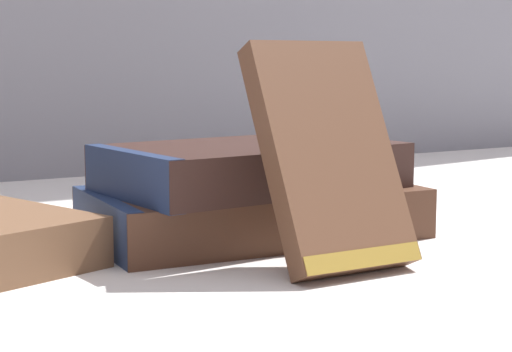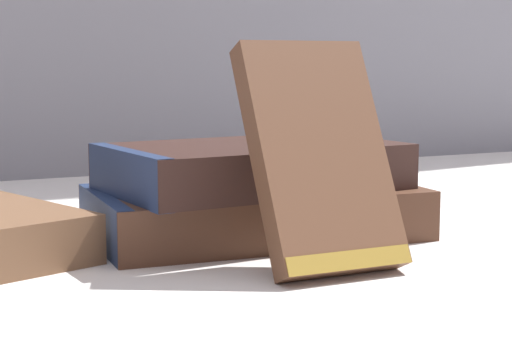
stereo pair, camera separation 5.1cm
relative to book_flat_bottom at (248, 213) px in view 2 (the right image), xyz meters
The scene contains 6 objects.
ground_plane 0.05m from the book_flat_bottom, 97.14° to the right, with size 3.00×3.00×0.00m, color silver.
book_flat_bottom is the anchor object (origin of this frame).
book_flat_top 0.04m from the book_flat_bottom, 121.70° to the right, with size 0.23×0.15×0.04m.
book_leaning_front 0.12m from the book_flat_bottom, 90.36° to the right, with size 0.09×0.08×0.15m.
pocket_watch 0.07m from the book_flat_bottom, ahead, with size 0.05×0.05×0.01m.
reading_glasses 0.18m from the book_flat_bottom, 120.99° to the left, with size 0.09×0.05×0.00m.
Camera 2 is at (-0.27, -0.54, 0.13)m, focal length 60.00 mm.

